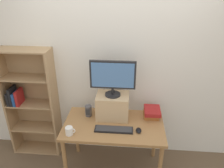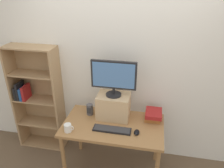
# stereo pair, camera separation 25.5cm
# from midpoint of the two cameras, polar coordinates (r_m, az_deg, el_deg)

# --- Properties ---
(back_wall) EXTENTS (7.00, 0.08, 2.60)m
(back_wall) POSITION_cam_midpoint_polar(r_m,az_deg,el_deg) (2.93, -1.26, 3.72)
(back_wall) COLOR silver
(back_wall) RESTS_ON ground_plane
(desk) EXTENTS (1.24, 0.70, 0.77)m
(desk) POSITION_cam_midpoint_polar(r_m,az_deg,el_deg) (2.82, -2.22, -11.98)
(desk) COLOR #9E7042
(desk) RESTS_ON ground_plane
(bookshelf_unit) EXTENTS (0.70, 0.28, 1.61)m
(bookshelf_unit) POSITION_cam_midpoint_polar(r_m,az_deg,el_deg) (3.35, -22.47, -4.51)
(bookshelf_unit) COLOR tan
(bookshelf_unit) RESTS_ON ground_plane
(riser_box) EXTENTS (0.41, 0.30, 0.32)m
(riser_box) POSITION_cam_midpoint_polar(r_m,az_deg,el_deg) (2.82, -2.43, -5.83)
(riser_box) COLOR tan
(riser_box) RESTS_ON desk
(computer_monitor) EXTENTS (0.56, 0.19, 0.46)m
(computer_monitor) POSITION_cam_midpoint_polar(r_m,az_deg,el_deg) (2.62, -2.60, 1.83)
(computer_monitor) COLOR black
(computer_monitor) RESTS_ON riser_box
(keyboard) EXTENTS (0.46, 0.12, 0.02)m
(keyboard) POSITION_cam_midpoint_polar(r_m,az_deg,el_deg) (2.66, -2.34, -11.87)
(keyboard) COLOR black
(keyboard) RESTS_ON desk
(computer_mouse) EXTENTS (0.06, 0.10, 0.04)m
(computer_mouse) POSITION_cam_midpoint_polar(r_m,az_deg,el_deg) (2.64, 4.18, -12.10)
(computer_mouse) COLOR black
(computer_mouse) RESTS_ON desk
(book_stack) EXTENTS (0.21, 0.25, 0.12)m
(book_stack) POSITION_cam_midpoint_polar(r_m,az_deg,el_deg) (2.89, 7.85, -7.44)
(book_stack) COLOR #AD662D
(book_stack) RESTS_ON desk
(coffee_mug) EXTENTS (0.12, 0.09, 0.10)m
(coffee_mug) POSITION_cam_midpoint_polar(r_m,az_deg,el_deg) (2.65, -13.86, -11.89)
(coffee_mug) COLOR white
(coffee_mug) RESTS_ON desk
(desk_speaker) EXTENTS (0.09, 0.09, 0.15)m
(desk_speaker) POSITION_cam_midpoint_polar(r_m,az_deg,el_deg) (2.91, -8.70, -7.00)
(desk_speaker) COLOR #4C4C51
(desk_speaker) RESTS_ON desk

